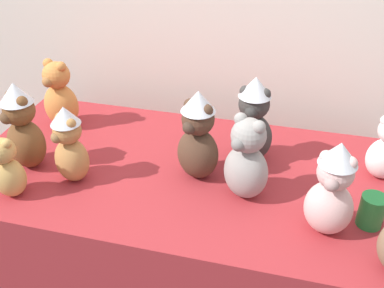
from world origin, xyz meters
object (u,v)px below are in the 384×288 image
Objects in this scene: teddy_bear_charcoal at (253,121)px; teddy_bear_chestnut at (23,127)px; display_table at (192,246)px; teddy_bear_caramel at (69,145)px; teddy_bear_honey at (7,169)px; teddy_bear_cocoa at (198,137)px; teddy_bear_ash at (246,161)px; teddy_bear_ginger at (60,96)px; teddy_bear_blush at (332,190)px; party_cup_green at (372,211)px.

teddy_bear_chestnut is at bearing -158.43° from teddy_bear_charcoal.
display_table is 0.69m from teddy_bear_caramel.
teddy_bear_honey is 0.66m from teddy_bear_cocoa.
teddy_bear_charcoal reaches higher than teddy_bear_ash.
teddy_bear_honey is 0.49m from teddy_bear_ginger.
teddy_bear_honey is (-1.05, -0.09, -0.05)m from teddy_bear_blush.
teddy_bear_caramel is 0.91× the size of teddy_bear_blush.
teddy_bear_ash reaches higher than teddy_bear_honey.
teddy_bear_blush is 1.40× the size of teddy_bear_honey.
teddy_bear_ginger is (-0.06, 0.49, 0.03)m from teddy_bear_honey.
teddy_bear_blush is (0.48, -0.20, 0.55)m from display_table.
teddy_bear_ash is at bearing 33.84° from teddy_bear_caramel.
display_table is 7.39× the size of teddy_bear_honey.
teddy_bear_honey is at bearing -112.14° from teddy_bear_caramel.
teddy_bear_blush reaches higher than display_table.
display_table is 5.28× the size of teddy_bear_blush.
teddy_bear_caramel is 1.28× the size of teddy_bear_honey.
teddy_bear_ash is at bearing 173.12° from party_cup_green.
teddy_bear_blush is at bearing 24.76° from teddy_bear_caramel.
teddy_bear_ash is 0.90× the size of teddy_bear_charcoal.
teddy_bear_cocoa is at bearing 35.64° from teddy_bear_chestnut.
display_table is 0.56m from teddy_bear_cocoa.
party_cup_green is at bearing -12.74° from display_table.
teddy_bear_blush is at bearing -22.94° from display_table.
teddy_bear_charcoal is (0.83, -0.06, 0.03)m from teddy_bear_ginger.
teddy_bear_cocoa reaches higher than teddy_bear_blush.
party_cup_green is (0.14, 0.06, -0.10)m from teddy_bear_blush.
display_table is at bearing -140.86° from teddy_bear_charcoal.
teddy_bear_honey is 0.81m from teddy_bear_ash.
teddy_bear_honey is at bearing -50.43° from teddy_bear_chestnut.
teddy_bear_blush is at bearing -155.24° from party_cup_green.
teddy_bear_cocoa is 0.64m from teddy_bear_chestnut.
teddy_bear_charcoal is 3.14× the size of party_cup_green.
display_table is 0.76m from teddy_bear_blush.
party_cup_green is (1.02, 0.01, -0.09)m from teddy_bear_caramel.
display_table is 0.81m from teddy_bear_honey.
teddy_bear_chestnut is (-0.82, -0.02, 0.02)m from teddy_bear_ash.
teddy_bear_blush is at bearing 7.45° from teddy_bear_ash.
party_cup_green reaches higher than display_table.
teddy_bear_chestnut reaches higher than party_cup_green.
teddy_bear_charcoal is (0.17, 0.16, 0.00)m from teddy_bear_cocoa.
teddy_bear_cocoa is at bearing -38.40° from display_table.
display_table is 15.59× the size of party_cup_green.
teddy_bear_ash is (0.61, 0.06, -0.00)m from teddy_bear_caramel.
teddy_bear_caramel reaches higher than teddy_bear_honey.
teddy_bear_caramel is at bearing -170.43° from teddy_bear_blush.
teddy_bear_ginger is 0.31m from teddy_bear_chestnut.
teddy_bear_cocoa reaches higher than teddy_bear_ginger.
display_table is 5.79× the size of teddy_bear_caramel.
display_table is at bearing 164.37° from teddy_bear_cocoa.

